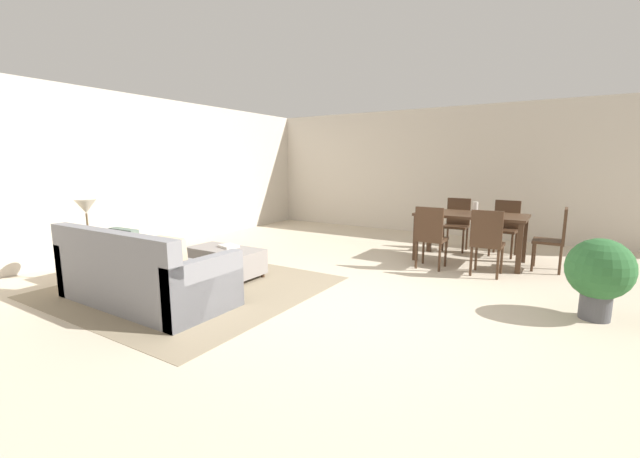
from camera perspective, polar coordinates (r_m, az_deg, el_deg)
ground_plane at (r=4.48m, az=3.91°, el=-10.66°), size 10.80×10.80×0.00m
wall_back at (r=8.94m, az=19.39°, el=7.75°), size 9.00×0.12×2.70m
wall_left at (r=7.72m, az=-25.18°, el=7.20°), size 0.12×11.00×2.70m
area_rug at (r=5.28m, az=-18.03°, el=-7.89°), size 3.00×2.80×0.01m
couch at (r=4.84m, az=-24.19°, el=-6.28°), size 2.03×0.94×0.86m
ottoman_table at (r=5.60m, az=-13.41°, el=-4.36°), size 1.06×0.51×0.39m
side_table at (r=5.99m, az=-30.25°, el=-2.40°), size 0.40×0.40×0.56m
table_lamp at (r=5.92m, az=-30.68°, el=2.59°), size 0.26×0.26×0.53m
dining_table at (r=6.61m, az=20.89°, el=1.24°), size 1.61×0.86×0.76m
dining_chair_near_left at (r=5.97m, az=15.62°, el=-0.70°), size 0.40×0.40×0.92m
dining_chair_near_right at (r=5.83m, az=22.92°, el=-1.35°), size 0.40×0.40×0.92m
dining_chair_far_left at (r=7.45m, az=19.13°, el=1.11°), size 0.41×0.41×0.92m
dining_chair_far_right at (r=7.32m, az=25.14°, el=0.58°), size 0.43×0.43×0.92m
dining_chair_head_east at (r=6.54m, az=30.85°, el=-0.84°), size 0.40×0.40×0.92m
vase_centerpiece at (r=6.60m, az=21.45°, el=2.87°), size 0.08×0.08×0.19m
book_on_ottoman at (r=5.62m, az=-13.04°, el=-2.41°), size 0.31×0.26×0.03m
potted_plant at (r=4.77m, az=35.28°, el=-5.09°), size 0.60×0.60×0.82m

